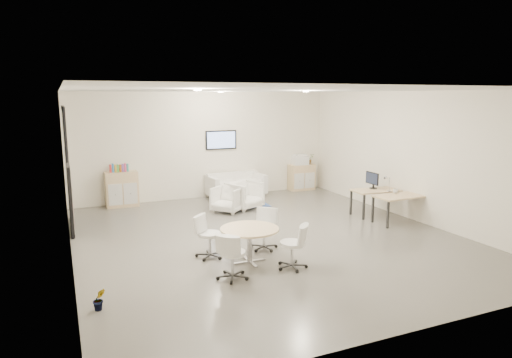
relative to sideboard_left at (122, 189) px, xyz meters
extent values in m
cube|color=#5F5D57|center=(2.54, -4.25, -0.89)|extent=(8.00, 9.00, 0.80)
cube|color=white|center=(2.54, -4.25, 3.11)|extent=(8.00, 9.00, 0.80)
cube|color=silver|center=(2.54, 0.65, 1.11)|extent=(8.00, 0.80, 3.20)
cube|color=silver|center=(2.54, -9.15, 1.11)|extent=(8.00, 0.80, 3.20)
cube|color=silver|center=(-1.86, -4.25, 1.11)|extent=(0.80, 9.00, 3.20)
cube|color=silver|center=(6.94, -4.25, 1.11)|extent=(0.80, 9.00, 3.20)
cube|color=black|center=(-1.42, -1.75, 0.93)|extent=(0.02, 1.90, 2.85)
cube|color=black|center=(-1.40, -1.75, 2.32)|extent=(0.06, 1.90, 0.08)
cube|color=black|center=(-1.40, -2.66, 0.93)|extent=(0.06, 0.08, 2.85)
cube|color=black|center=(-1.40, -0.84, 0.93)|extent=(0.06, 0.08, 2.85)
cube|color=black|center=(-1.40, -1.60, 0.93)|extent=(0.06, 0.07, 2.85)
cube|color=#B2B2B7|center=(-1.36, -2.20, 0.56)|extent=(0.04, 0.60, 0.05)
cube|color=black|center=(-1.43, -5.85, 1.06)|extent=(0.04, 0.54, 1.04)
cube|color=white|center=(-1.41, -5.85, 1.06)|extent=(0.01, 0.46, 0.96)
cube|color=#BF376E|center=(-1.41, -5.85, 0.86)|extent=(0.01, 0.32, 0.30)
cube|color=black|center=(3.04, 0.22, 1.26)|extent=(0.98, 0.05, 0.58)
cube|color=#92B1FC|center=(3.04, 0.19, 1.26)|extent=(0.90, 0.01, 0.50)
cylinder|color=#FFEAC6|center=(0.74, -5.25, 2.69)|extent=(0.14, 0.14, 0.03)
cylinder|color=#FFEAC6|center=(3.74, -3.75, 2.69)|extent=(0.14, 0.14, 0.03)
cylinder|color=#FFEAC6|center=(2.54, -1.25, 2.69)|extent=(0.14, 0.14, 0.03)
cube|color=tan|center=(0.00, 0.00, 0.00)|extent=(0.88, 0.44, 0.99)
cube|color=silver|center=(-0.20, -0.22, -0.10)|extent=(0.37, 0.02, 0.59)
cube|color=silver|center=(0.20, -0.22, -0.10)|extent=(0.37, 0.02, 0.59)
cube|color=tan|center=(5.78, 0.02, -0.07)|extent=(0.85, 0.40, 0.85)
cube|color=silver|center=(5.58, -0.18, -0.15)|extent=(0.36, 0.02, 0.51)
cube|color=silver|center=(5.97, -0.18, -0.15)|extent=(0.36, 0.02, 0.51)
cube|color=red|center=(-0.27, 0.00, 0.61)|extent=(0.04, 0.14, 0.22)
cube|color=#337FCC|center=(-0.21, 0.00, 0.61)|extent=(0.04, 0.14, 0.22)
cube|color=gold|center=(-0.14, 0.00, 0.61)|extent=(0.04, 0.14, 0.22)
cube|color=#4CB24C|center=(-0.08, 0.00, 0.61)|extent=(0.04, 0.14, 0.22)
cube|color=#CC6619|center=(-0.01, 0.00, 0.61)|extent=(0.04, 0.14, 0.22)
cube|color=purple|center=(0.05, 0.00, 0.61)|extent=(0.04, 0.14, 0.22)
cube|color=#E54C7F|center=(0.12, 0.00, 0.61)|extent=(0.04, 0.14, 0.22)
cube|color=teal|center=(0.19, 0.00, 0.61)|extent=(0.04, 0.14, 0.22)
cube|color=white|center=(5.71, 0.02, 0.50)|extent=(0.53, 0.46, 0.28)
cube|color=white|center=(5.71, 0.02, 0.68)|extent=(0.40, 0.34, 0.06)
cube|color=white|center=(3.36, -0.22, -0.23)|extent=(1.77, 0.99, 0.32)
cube|color=white|center=(3.36, 0.11, 0.09)|extent=(1.71, 0.34, 0.32)
cube|color=white|center=(2.58, -0.22, -0.07)|extent=(0.22, 0.86, 0.64)
cube|color=white|center=(4.13, -0.22, -0.07)|extent=(0.22, 0.86, 0.64)
cube|color=navy|center=(3.17, -1.21, -0.49)|extent=(1.44, 0.98, 0.01)
imported|color=white|center=(2.53, -1.78, -0.11)|extent=(1.01, 1.01, 0.76)
imported|color=white|center=(3.08, -1.61, -0.08)|extent=(1.03, 1.00, 0.83)
cube|color=tan|center=(5.99, -3.61, 0.16)|extent=(1.34, 0.74, 0.04)
cube|color=black|center=(5.39, -3.88, -0.18)|extent=(0.05, 0.05, 0.64)
cube|color=black|center=(6.59, -3.88, -0.18)|extent=(0.05, 0.05, 0.64)
cube|color=black|center=(5.39, -3.33, -0.18)|extent=(0.05, 0.05, 0.64)
cube|color=black|center=(6.59, -3.33, -0.18)|extent=(0.05, 0.05, 0.64)
cube|color=tan|center=(6.06, -4.46, 0.18)|extent=(1.34, 0.70, 0.04)
cube|color=black|center=(5.44, -4.74, -0.17)|extent=(0.05, 0.05, 0.65)
cube|color=black|center=(6.67, -4.74, -0.17)|extent=(0.05, 0.05, 0.65)
cube|color=black|center=(5.44, -4.18, -0.17)|extent=(0.05, 0.05, 0.65)
cube|color=black|center=(6.67, -4.18, -0.17)|extent=(0.05, 0.05, 0.65)
cylinder|color=black|center=(5.99, -3.46, 0.19)|extent=(0.20, 0.20, 0.02)
cube|color=black|center=(5.99, -3.46, 0.31)|extent=(0.04, 0.03, 0.24)
cube|color=black|center=(5.94, -3.46, 0.46)|extent=(0.03, 0.50, 0.32)
cylinder|color=tan|center=(1.60, -5.52, 0.15)|extent=(1.09, 1.09, 0.04)
cylinder|color=#B2B2B7|center=(1.60, -5.52, -0.18)|extent=(0.10, 0.10, 0.63)
cube|color=#B2B2B7|center=(1.60, -5.52, -0.48)|extent=(0.64, 0.06, 0.03)
cube|color=#B2B2B7|center=(1.60, -5.52, -0.48)|extent=(0.06, 0.64, 0.03)
imported|color=#3F7F3F|center=(6.05, 0.03, 0.49)|extent=(0.34, 0.36, 0.25)
imported|color=#3F7F3F|center=(-1.16, -6.44, -0.42)|extent=(0.23, 0.36, 0.15)
imported|color=white|center=(6.10, -4.21, 0.26)|extent=(0.13, 0.11, 0.13)
camera|label=1|loc=(-1.53, -13.03, 2.57)|focal=32.00mm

